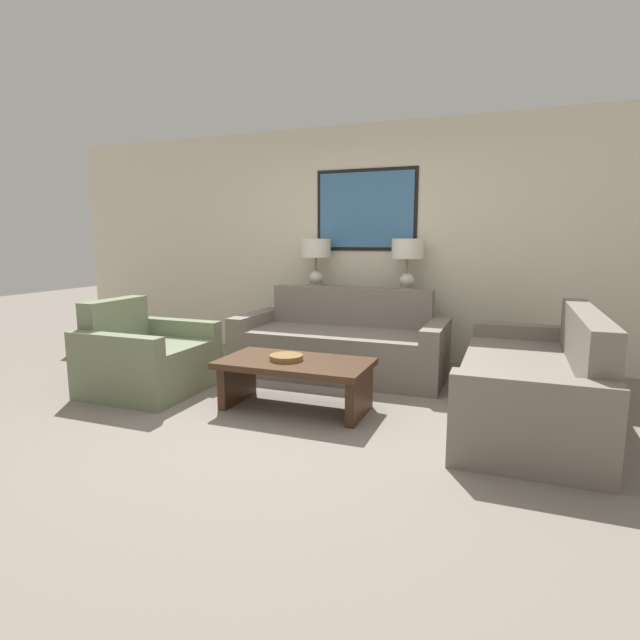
% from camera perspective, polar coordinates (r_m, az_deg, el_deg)
% --- Properties ---
extents(ground_plane, '(20.00, 20.00, 0.00)m').
position_cam_1_polar(ground_plane, '(3.86, -4.96, -11.62)').
color(ground_plane, slate).
extents(back_wall, '(8.12, 0.12, 2.65)m').
position_cam_1_polar(back_wall, '(5.89, 5.36, 8.78)').
color(back_wall, beige).
rests_on(back_wall, ground_plane).
extents(console_table, '(1.50, 0.37, 0.82)m').
position_cam_1_polar(console_table, '(5.71, 4.51, -0.51)').
color(console_table, black).
rests_on(console_table, ground_plane).
extents(table_lamp_left, '(0.34, 0.34, 0.56)m').
position_cam_1_polar(table_lamp_left, '(5.81, -0.48, 7.66)').
color(table_lamp_left, silver).
rests_on(table_lamp_left, console_table).
extents(table_lamp_right, '(0.34, 0.34, 0.56)m').
position_cam_1_polar(table_lamp_right, '(5.51, 9.97, 7.45)').
color(table_lamp_right, silver).
rests_on(table_lamp_right, console_table).
extents(couch_by_back_wall, '(2.11, 0.92, 0.86)m').
position_cam_1_polar(couch_by_back_wall, '(5.12, 2.41, -2.95)').
color(couch_by_back_wall, slate).
rests_on(couch_by_back_wall, ground_plane).
extents(couch_by_side, '(0.92, 2.11, 0.86)m').
position_cam_1_polar(couch_by_side, '(4.12, 23.13, -6.70)').
color(couch_by_side, slate).
rests_on(couch_by_side, ground_plane).
extents(coffee_table, '(1.21, 0.66, 0.40)m').
position_cam_1_polar(coffee_table, '(4.06, -2.80, -6.07)').
color(coffee_table, '#3D2616').
rests_on(coffee_table, ground_plane).
extents(decorative_bowl, '(0.27, 0.27, 0.04)m').
position_cam_1_polar(decorative_bowl, '(4.05, -3.88, -4.29)').
color(decorative_bowl, olive).
rests_on(decorative_bowl, coffee_table).
extents(armchair_near_back_wall, '(0.92, 0.98, 0.83)m').
position_cam_1_polar(armchair_near_back_wall, '(4.82, -19.23, -4.31)').
color(armchair_near_back_wall, '#707A5B').
rests_on(armchair_near_back_wall, ground_plane).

